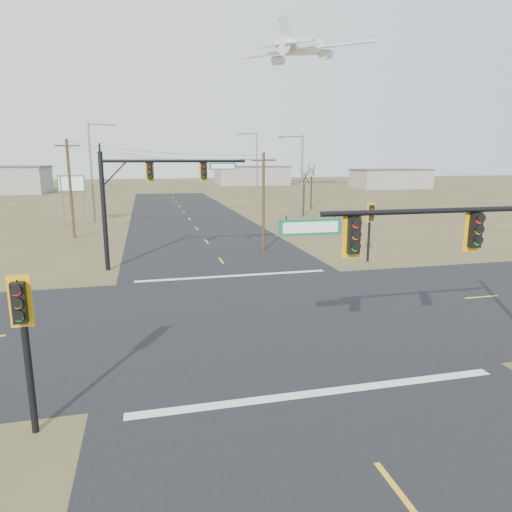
# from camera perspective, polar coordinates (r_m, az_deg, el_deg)

# --- Properties ---
(ground) EXTENTS (320.00, 320.00, 0.00)m
(ground) POSITION_cam_1_polar(r_m,az_deg,el_deg) (21.61, 0.84, -7.41)
(ground) COLOR brown
(ground) RESTS_ON ground
(road_ew) EXTENTS (160.00, 14.00, 0.02)m
(road_ew) POSITION_cam_1_polar(r_m,az_deg,el_deg) (21.60, 0.84, -7.39)
(road_ew) COLOR black
(road_ew) RESTS_ON ground
(road_ns) EXTENTS (14.00, 160.00, 0.02)m
(road_ns) POSITION_cam_1_polar(r_m,az_deg,el_deg) (21.60, 0.84, -7.38)
(road_ns) COLOR black
(road_ns) RESTS_ON ground
(stop_bar_near) EXTENTS (12.00, 0.40, 0.01)m
(stop_bar_near) POSITION_cam_1_polar(r_m,az_deg,el_deg) (15.06, 8.28, -16.49)
(stop_bar_near) COLOR silver
(stop_bar_near) RESTS_ON road_ns
(stop_bar_far) EXTENTS (12.00, 0.40, 0.01)m
(stop_bar_far) POSITION_cam_1_polar(r_m,az_deg,el_deg) (28.61, -2.90, -2.49)
(stop_bar_far) COLOR silver
(stop_bar_far) RESTS_ON road_ns
(mast_arm_near) EXTENTS (10.33, 0.47, 6.30)m
(mast_arm_near) POSITION_cam_1_polar(r_m,az_deg,el_deg) (15.43, 25.59, 1.21)
(mast_arm_near) COLOR black
(mast_arm_near) RESTS_ON ground
(mast_arm_far) EXTENTS (9.47, 0.51, 7.67)m
(mast_arm_far) POSITION_cam_1_polar(r_m,az_deg,el_deg) (30.86, -13.36, 8.57)
(mast_arm_far) COLOR black
(mast_arm_far) RESTS_ON ground
(pedestal_signal_ne) EXTENTS (0.66, 0.56, 4.25)m
(pedestal_signal_ne) POSITION_cam_1_polar(r_m,az_deg,el_deg) (32.98, 14.15, 4.56)
(pedestal_signal_ne) COLOR black
(pedestal_signal_ne) RESTS_ON ground
(pedestal_signal_sw) EXTENTS (0.57, 0.50, 4.40)m
(pedestal_signal_sw) POSITION_cam_1_polar(r_m,az_deg,el_deg) (13.00, -27.22, -7.16)
(pedestal_signal_sw) COLOR black
(pedestal_signal_sw) RESTS_ON ground
(utility_pole_near) EXTENTS (1.89, 0.22, 7.70)m
(utility_pole_near) POSITION_cam_1_polar(r_m,az_deg,el_deg) (35.91, 0.93, 7.02)
(utility_pole_near) COLOR #4D3721
(utility_pole_near) RESTS_ON ground
(utility_pole_far) EXTENTS (2.18, 0.45, 8.97)m
(utility_pole_far) POSITION_cam_1_polar(r_m,az_deg,el_deg) (45.31, -22.20, 7.96)
(utility_pole_far) COLOR #4D3721
(utility_pole_far) RESTS_ON ground
(highway_sign) EXTENTS (2.91, 0.33, 5.46)m
(highway_sign) POSITION_cam_1_polar(r_m,az_deg,el_deg) (54.88, -22.05, 7.72)
(highway_sign) COLOR gray
(highway_sign) RESTS_ON ground
(streetlight_a) EXTENTS (2.67, 0.25, 9.63)m
(streetlight_a) POSITION_cam_1_polar(r_m,az_deg,el_deg) (47.52, 5.52, 9.80)
(streetlight_a) COLOR gray
(streetlight_a) RESTS_ON ground
(streetlight_b) EXTENTS (3.10, 0.36, 11.10)m
(streetlight_b) POSITION_cam_1_polar(r_m,az_deg,el_deg) (69.98, -0.10, 11.23)
(streetlight_b) COLOR gray
(streetlight_b) RESTS_ON ground
(streetlight_c) EXTENTS (3.13, 0.34, 11.25)m
(streetlight_c) POSITION_cam_1_polar(r_m,az_deg,el_deg) (56.35, -19.67, 10.44)
(streetlight_c) COLOR gray
(streetlight_c) RESTS_ON ground
(bare_tree_c) EXTENTS (3.61, 3.61, 6.60)m
(bare_tree_c) POSITION_cam_1_polar(r_m,az_deg,el_deg) (58.60, 6.05, 9.97)
(bare_tree_c) COLOR black
(bare_tree_c) RESTS_ON ground
(bare_tree_d) EXTENTS (3.61, 3.61, 7.18)m
(bare_tree_d) POSITION_cam_1_polar(r_m,az_deg,el_deg) (68.23, 6.98, 10.74)
(bare_tree_d) COLOR black
(bare_tree_d) RESTS_ON ground
(warehouse_mid) EXTENTS (20.00, 12.00, 5.00)m
(warehouse_mid) POSITION_cam_1_polar(r_m,az_deg,el_deg) (133.26, -0.54, 9.99)
(warehouse_mid) COLOR gray
(warehouse_mid) RESTS_ON ground
(warehouse_right) EXTENTS (18.00, 10.00, 4.50)m
(warehouse_right) POSITION_cam_1_polar(r_m,az_deg,el_deg) (120.85, 16.45, 9.18)
(warehouse_right) COLOR gray
(warehouse_right) RESTS_ON ground
(jet_airliner) EXTENTS (27.82, 27.84, 12.46)m
(jet_airliner) POSITION_cam_1_polar(r_m,az_deg,el_deg) (101.21, 5.75, 24.58)
(jet_airliner) COLOR silver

